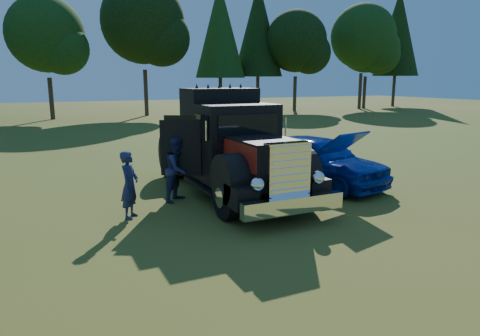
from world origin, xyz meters
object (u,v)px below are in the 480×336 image
Objects in this scene: diamond_t_truck at (231,150)px; spectator_near at (130,185)px; hotrod_coupe at (318,160)px; spectator_far at (178,169)px.

spectator_near is at bearing -162.31° from diamond_t_truck.
hotrod_coupe is at bearing -2.14° from diamond_t_truck.
diamond_t_truck reaches higher than spectator_near.
diamond_t_truck is 1.44× the size of hotrod_coupe.
hotrod_coupe is 3.06× the size of spectator_near.
spectator_near is at bearing -171.70° from hotrod_coupe.
hotrod_coupe is at bearing -48.99° from spectator_near.
diamond_t_truck is 4.07× the size of spectator_far.
hotrod_coupe is 4.50m from spectator_far.
spectator_far is at bearing -23.87° from spectator_near.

